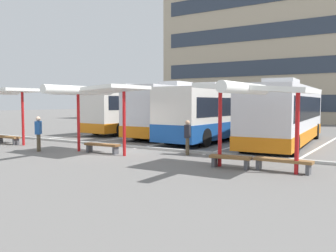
{
  "coord_description": "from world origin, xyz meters",
  "views": [
    {
      "loc": [
        11.37,
        -13.23,
        2.4
      ],
      "look_at": [
        0.62,
        3.59,
        1.05
      ],
      "focal_mm": 38.8,
      "sensor_mm": 36.0,
      "label": 1
    }
  ],
  "objects_px": {
    "bench_2": "(230,159)",
    "waiting_passenger_0": "(187,135)",
    "waiting_shelter_1": "(96,92)",
    "coach_bus_2": "(223,114)",
    "waiting_shelter_0": "(3,93)",
    "bench_1": "(102,146)",
    "waiting_shelter_2": "(254,91)",
    "waiting_passenger_1": "(38,131)",
    "coach_bus_3": "(286,115)",
    "coach_bus_0": "(139,110)",
    "bench_3": "(283,162)",
    "bench_0": "(8,138)",
    "coach_bus_1": "(186,110)"
  },
  "relations": [
    {
      "from": "waiting_shelter_0",
      "to": "waiting_shelter_2",
      "type": "bearing_deg",
      "value": -0.54
    },
    {
      "from": "bench_1",
      "to": "waiting_shelter_2",
      "type": "relative_size",
      "value": 0.43
    },
    {
      "from": "bench_0",
      "to": "bench_3",
      "type": "height_order",
      "value": "same"
    },
    {
      "from": "coach_bus_3",
      "to": "waiting_passenger_1",
      "type": "height_order",
      "value": "coach_bus_3"
    },
    {
      "from": "bench_1",
      "to": "waiting_shelter_2",
      "type": "distance_m",
      "value": 7.83
    },
    {
      "from": "bench_1",
      "to": "bench_0",
      "type": "bearing_deg",
      "value": -178.75
    },
    {
      "from": "bench_0",
      "to": "waiting_passenger_0",
      "type": "height_order",
      "value": "waiting_passenger_0"
    },
    {
      "from": "bench_2",
      "to": "waiting_passenger_0",
      "type": "distance_m",
      "value": 3.59
    },
    {
      "from": "coach_bus_0",
      "to": "waiting_passenger_1",
      "type": "height_order",
      "value": "coach_bus_0"
    },
    {
      "from": "bench_2",
      "to": "waiting_shelter_1",
      "type": "bearing_deg",
      "value": -179.71
    },
    {
      "from": "waiting_shelter_2",
      "to": "coach_bus_2",
      "type": "bearing_deg",
      "value": 119.52
    },
    {
      "from": "coach_bus_3",
      "to": "bench_1",
      "type": "bearing_deg",
      "value": -128.62
    },
    {
      "from": "coach_bus_2",
      "to": "bench_0",
      "type": "bearing_deg",
      "value": -134.0
    },
    {
      "from": "waiting_shelter_1",
      "to": "waiting_passenger_1",
      "type": "distance_m",
      "value": 3.64
    },
    {
      "from": "coach_bus_0",
      "to": "coach_bus_2",
      "type": "height_order",
      "value": "coach_bus_0"
    },
    {
      "from": "bench_3",
      "to": "bench_2",
      "type": "bearing_deg",
      "value": -171.51
    },
    {
      "from": "bench_0",
      "to": "waiting_passenger_0",
      "type": "bearing_deg",
      "value": 9.72
    },
    {
      "from": "coach_bus_3",
      "to": "waiting_passenger_0",
      "type": "height_order",
      "value": "coach_bus_3"
    },
    {
      "from": "coach_bus_0",
      "to": "bench_0",
      "type": "height_order",
      "value": "coach_bus_0"
    },
    {
      "from": "coach_bus_2",
      "to": "waiting_shelter_0",
      "type": "distance_m",
      "value": 13.18
    },
    {
      "from": "bench_1",
      "to": "coach_bus_1",
      "type": "bearing_deg",
      "value": 97.86
    },
    {
      "from": "waiting_shelter_0",
      "to": "bench_1",
      "type": "height_order",
      "value": "waiting_shelter_0"
    },
    {
      "from": "waiting_shelter_2",
      "to": "waiting_passenger_0",
      "type": "xyz_separation_m",
      "value": [
        -3.82,
        2.13,
        -1.88
      ]
    },
    {
      "from": "coach_bus_2",
      "to": "waiting_shelter_0",
      "type": "bearing_deg",
      "value": -133.48
    },
    {
      "from": "coach_bus_1",
      "to": "waiting_shelter_2",
      "type": "distance_m",
      "value": 14.05
    },
    {
      "from": "bench_1",
      "to": "waiting_passenger_0",
      "type": "distance_m",
      "value": 4.02
    },
    {
      "from": "bench_3",
      "to": "waiting_shelter_1",
      "type": "bearing_deg",
      "value": -177.92
    },
    {
      "from": "coach_bus_3",
      "to": "bench_3",
      "type": "bearing_deg",
      "value": -75.83
    },
    {
      "from": "coach_bus_0",
      "to": "bench_2",
      "type": "relative_size",
      "value": 6.67
    },
    {
      "from": "waiting_shelter_2",
      "to": "bench_2",
      "type": "relative_size",
      "value": 2.78
    },
    {
      "from": "coach_bus_2",
      "to": "waiting_shelter_2",
      "type": "relative_size",
      "value": 2.91
    },
    {
      "from": "coach_bus_2",
      "to": "coach_bus_3",
      "type": "relative_size",
      "value": 1.06
    },
    {
      "from": "waiting_shelter_2",
      "to": "bench_3",
      "type": "xyz_separation_m",
      "value": [
        0.9,
        0.39,
        -2.43
      ]
    },
    {
      "from": "coach_bus_0",
      "to": "waiting_shelter_2",
      "type": "bearing_deg",
      "value": -39.35
    },
    {
      "from": "bench_2",
      "to": "waiting_passenger_1",
      "type": "height_order",
      "value": "waiting_passenger_1"
    },
    {
      "from": "waiting_shelter_0",
      "to": "waiting_passenger_1",
      "type": "bearing_deg",
      "value": -11.98
    },
    {
      "from": "bench_2",
      "to": "waiting_passenger_0",
      "type": "relative_size",
      "value": 0.98
    },
    {
      "from": "coach_bus_0",
      "to": "waiting_shelter_1",
      "type": "distance_m",
      "value": 11.97
    },
    {
      "from": "waiting_shelter_0",
      "to": "waiting_passenger_0",
      "type": "height_order",
      "value": "waiting_shelter_0"
    },
    {
      "from": "coach_bus_0",
      "to": "coach_bus_3",
      "type": "xyz_separation_m",
      "value": [
        11.86,
        -2.27,
        -0.07
      ]
    },
    {
      "from": "coach_bus_3",
      "to": "coach_bus_0",
      "type": "bearing_deg",
      "value": 169.14
    },
    {
      "from": "waiting_shelter_0",
      "to": "bench_0",
      "type": "relative_size",
      "value": 2.26
    },
    {
      "from": "coach_bus_1",
      "to": "bench_0",
      "type": "distance_m",
      "value": 12.04
    },
    {
      "from": "coach_bus_2",
      "to": "bench_1",
      "type": "height_order",
      "value": "coach_bus_2"
    },
    {
      "from": "bench_2",
      "to": "bench_3",
      "type": "height_order",
      "value": "same"
    },
    {
      "from": "bench_2",
      "to": "bench_3",
      "type": "distance_m",
      "value": 1.82
    },
    {
      "from": "bench_2",
      "to": "waiting_passenger_0",
      "type": "height_order",
      "value": "waiting_passenger_0"
    },
    {
      "from": "coach_bus_1",
      "to": "bench_3",
      "type": "xyz_separation_m",
      "value": [
        9.76,
        -10.47,
        -1.42
      ]
    },
    {
      "from": "coach_bus_1",
      "to": "waiting_shelter_0",
      "type": "height_order",
      "value": "coach_bus_1"
    },
    {
      "from": "coach_bus_1",
      "to": "waiting_shelter_0",
      "type": "relative_size",
      "value": 2.93
    }
  ]
}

